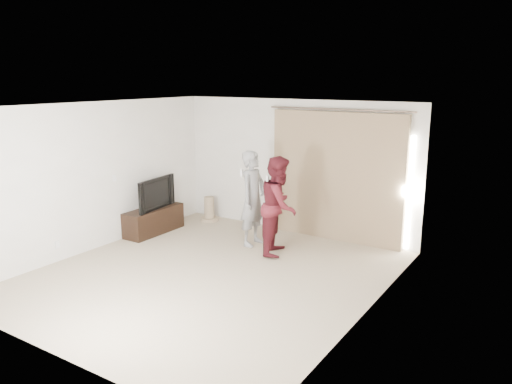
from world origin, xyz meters
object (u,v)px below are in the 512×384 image
tv (152,193)px  tv_console (154,220)px  person_woman (279,205)px  person_man (253,198)px

tv → tv_console: bearing=-0.0°
tv → person_woman: size_ratio=0.63×
person_woman → person_man: bearing=166.8°
person_man → tv_console: bearing=-166.9°
tv → person_man: bearing=-83.7°
tv_console → tv: size_ratio=1.20×
tv_console → person_man: size_ratio=0.74×
person_woman → tv: bearing=-173.1°
tv_console → person_man: bearing=13.1°
tv → person_man: 2.09m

